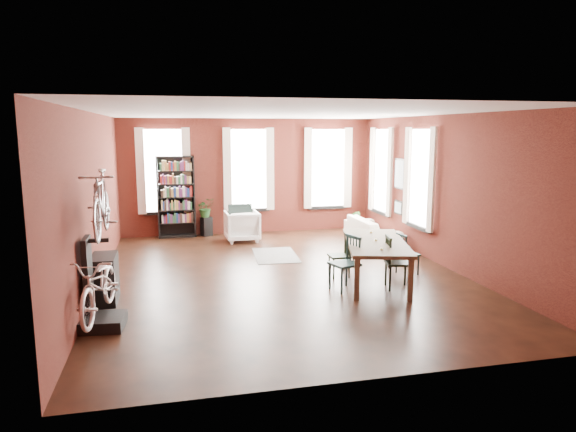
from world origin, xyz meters
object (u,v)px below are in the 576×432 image
object	(u,v)px
dining_chair_d	(408,254)
bookshelf	(176,197)
dining_chair_b	(339,256)
white_armchair	(242,225)
dining_chair_a	(344,264)
dining_chair_c	(398,262)
cream_sofa	(372,226)
bike_trainer	(104,322)
dining_table	(375,262)
console_table	(105,279)
bicycle_floor	(98,257)
plant_stand	(207,226)

from	to	relation	value
dining_chair_d	bookshelf	bearing A→B (deg)	33.56
dining_chair_b	white_armchair	world-z (taller)	white_armchair
white_armchair	dining_chair_a	bearing A→B (deg)	103.62
dining_chair_b	bookshelf	distance (m)	5.60
dining_chair_c	cream_sofa	world-z (taller)	dining_chair_c
dining_chair_b	bike_trainer	distance (m)	4.61
white_armchair	dining_chair_d	bearing A→B (deg)	124.84
dining_table	dining_chair_c	world-z (taller)	dining_chair_c
dining_chair_a	console_table	size ratio (longest dim) A/B	1.23
dining_table	dining_chair_c	distance (m)	0.52
dining_chair_a	console_table	xyz separation A→B (m)	(-4.15, 0.30, -0.09)
dining_chair_d	white_armchair	xyz separation A→B (m)	(-2.83, 3.87, 0.03)
white_armchair	console_table	xyz separation A→B (m)	(-2.93, -4.31, -0.04)
dining_table	bicycle_floor	distance (m)	5.01
dining_chair_a	plant_stand	size ratio (longest dim) A/B	1.88
console_table	dining_chair_c	bearing A→B (deg)	-4.52
dining_chair_c	cream_sofa	size ratio (longest dim) A/B	0.47
dining_table	dining_chair_b	world-z (taller)	dining_chair_b
bookshelf	white_armchair	size ratio (longest dim) A/B	2.51
dining_chair_d	bicycle_floor	bearing A→B (deg)	96.30
dining_chair_b	plant_stand	size ratio (longest dim) A/B	1.62
bike_trainer	dining_chair_b	bearing A→B (deg)	22.85
bike_trainer	console_table	bearing A→B (deg)	94.90
dining_chair_c	plant_stand	bearing A→B (deg)	40.37
dining_chair_a	dining_chair_b	xyz separation A→B (m)	(0.19, 0.86, -0.07)
dining_chair_a	bookshelf	bearing A→B (deg)	-168.92
dining_chair_d	bicycle_floor	size ratio (longest dim) A/B	0.47
bike_trainer	console_table	size ratio (longest dim) A/B	0.75
console_table	white_armchair	bearing A→B (deg)	55.80
dining_chair_c	plant_stand	size ratio (longest dim) A/B	1.85
dining_chair_b	console_table	size ratio (longest dim) A/B	1.06
bike_trainer	bookshelf	bearing A→B (deg)	79.64
bookshelf	white_armchair	xyz separation A→B (m)	(1.65, -0.89, -0.66)
dining_chair_c	white_armchair	distance (m)	5.21
bike_trainer	bicycle_floor	bearing A→B (deg)	126.31
dining_table	dining_chair_c	xyz separation A→B (m)	(0.26, -0.44, 0.08)
bookshelf	bike_trainer	distance (m)	6.61
white_armchair	plant_stand	bearing A→B (deg)	-47.37
dining_table	dining_chair_a	distance (m)	0.81
dining_chair_b	console_table	xyz separation A→B (m)	(-4.35, -0.56, -0.02)
console_table	bike_trainer	bearing A→B (deg)	-85.10
dining_chair_c	bicycle_floor	world-z (taller)	bicycle_floor
dining_chair_c	dining_chair_d	world-z (taller)	dining_chair_c
dining_chair_d	cream_sofa	bearing A→B (deg)	-18.48
bookshelf	bicycle_floor	bearing A→B (deg)	-100.68
bicycle_floor	dining_chair_c	bearing A→B (deg)	16.10
console_table	dining_chair_b	bearing A→B (deg)	7.35
dining_chair_b	dining_chair_d	bearing A→B (deg)	86.11
cream_sofa	console_table	world-z (taller)	cream_sofa
dining_table	cream_sofa	distance (m)	3.71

